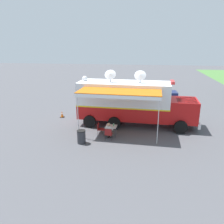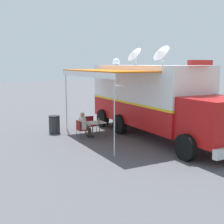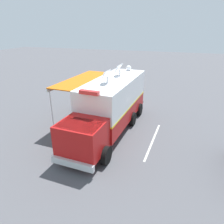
{
  "view_description": "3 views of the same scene",
  "coord_description": "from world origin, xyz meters",
  "px_view_note": "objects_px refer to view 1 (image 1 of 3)",
  "views": [
    {
      "loc": [
        17.56,
        1.39,
        6.56
      ],
      "look_at": [
        1.6,
        -0.73,
        1.5
      ],
      "focal_mm": 36.14,
      "sensor_mm": 36.0,
      "label": 1
    },
    {
      "loc": [
        9.48,
        12.31,
        3.56
      ],
      "look_at": [
        1.72,
        -0.55,
        1.18
      ],
      "focal_mm": 48.61,
      "sensor_mm": 36.0,
      "label": 2
    },
    {
      "loc": [
        -4.21,
        13.01,
        6.81
      ],
      "look_at": [
        -0.01,
        0.55,
        1.29
      ],
      "focal_mm": 32.77,
      "sensor_mm": 36.0,
      "label": 3
    }
  ],
  "objects_px": {
    "seated_responder": "(109,130)",
    "traffic_cone": "(62,114)",
    "folding_chair_at_table": "(108,133)",
    "car_behind_truck": "(158,93)",
    "folding_chair_beside_table": "(100,128)",
    "folding_table": "(111,127)",
    "water_bottle": "(114,125)",
    "trash_bin": "(81,137)",
    "command_truck": "(133,102)"
  },
  "relations": [
    {
      "from": "folding_chair_at_table",
      "to": "car_behind_truck",
      "type": "distance_m",
      "value": 12.33
    },
    {
      "from": "folding_table",
      "to": "water_bottle",
      "type": "xyz_separation_m",
      "value": [
        -0.06,
        0.18,
        0.16
      ]
    },
    {
      "from": "trash_bin",
      "to": "seated_responder",
      "type": "bearing_deg",
      "value": 116.82
    },
    {
      "from": "water_bottle",
      "to": "trash_bin",
      "type": "relative_size",
      "value": 0.25
    },
    {
      "from": "command_truck",
      "to": "water_bottle",
      "type": "xyz_separation_m",
      "value": [
        2.44,
        -1.24,
        -1.11
      ]
    },
    {
      "from": "command_truck",
      "to": "folding_table",
      "type": "bearing_deg",
      "value": -29.46
    },
    {
      "from": "folding_chair_beside_table",
      "to": "traffic_cone",
      "type": "xyz_separation_m",
      "value": [
        -3.44,
        -4.11,
        -0.23
      ]
    },
    {
      "from": "command_truck",
      "to": "folding_chair_beside_table",
      "type": "distance_m",
      "value": 3.6
    },
    {
      "from": "folding_chair_beside_table",
      "to": "trash_bin",
      "type": "distance_m",
      "value": 1.86
    },
    {
      "from": "traffic_cone",
      "to": "seated_responder",
      "type": "bearing_deg",
      "value": 49.63
    },
    {
      "from": "seated_responder",
      "to": "car_behind_truck",
      "type": "relative_size",
      "value": 0.29
    },
    {
      "from": "folding_chair_beside_table",
      "to": "folding_table",
      "type": "bearing_deg",
      "value": 83.28
    },
    {
      "from": "folding_chair_beside_table",
      "to": "car_behind_truck",
      "type": "bearing_deg",
      "value": 155.96
    },
    {
      "from": "folding_chair_beside_table",
      "to": "traffic_cone",
      "type": "height_order",
      "value": "folding_chair_beside_table"
    },
    {
      "from": "seated_responder",
      "to": "car_behind_truck",
      "type": "height_order",
      "value": "car_behind_truck"
    },
    {
      "from": "car_behind_truck",
      "to": "water_bottle",
      "type": "bearing_deg",
      "value": -19.25
    },
    {
      "from": "folding_chair_at_table",
      "to": "folding_chair_beside_table",
      "type": "bearing_deg",
      "value": -139.42
    },
    {
      "from": "command_truck",
      "to": "folding_table",
      "type": "xyz_separation_m",
      "value": [
        2.5,
        -1.41,
        -1.27
      ]
    },
    {
      "from": "water_bottle",
      "to": "seated_responder",
      "type": "height_order",
      "value": "seated_responder"
    },
    {
      "from": "water_bottle",
      "to": "car_behind_truck",
      "type": "bearing_deg",
      "value": 160.75
    },
    {
      "from": "traffic_cone",
      "to": "folding_chair_at_table",
      "type": "bearing_deg",
      "value": 48.31
    },
    {
      "from": "water_bottle",
      "to": "car_behind_truck",
      "type": "relative_size",
      "value": 0.05
    },
    {
      "from": "seated_responder",
      "to": "traffic_cone",
      "type": "distance_m",
      "value": 6.43
    },
    {
      "from": "command_truck",
      "to": "traffic_cone",
      "type": "distance_m",
      "value": 6.67
    },
    {
      "from": "folding_chair_at_table",
      "to": "car_behind_truck",
      "type": "relative_size",
      "value": 0.2
    },
    {
      "from": "folding_chair_beside_table",
      "to": "car_behind_truck",
      "type": "xyz_separation_m",
      "value": [
        -10.75,
        4.8,
        0.37
      ]
    },
    {
      "from": "folding_chair_at_table",
      "to": "seated_responder",
      "type": "xyz_separation_m",
      "value": [
        -0.19,
        0.01,
        0.14
      ]
    },
    {
      "from": "folding_chair_beside_table",
      "to": "car_behind_truck",
      "type": "height_order",
      "value": "car_behind_truck"
    },
    {
      "from": "folding_table",
      "to": "folding_chair_at_table",
      "type": "height_order",
      "value": "folding_chair_at_table"
    },
    {
      "from": "command_truck",
      "to": "folding_chair_at_table",
      "type": "distance_m",
      "value": 3.9
    },
    {
      "from": "water_bottle",
      "to": "seated_responder",
      "type": "bearing_deg",
      "value": -20.1
    },
    {
      "from": "folding_chair_beside_table",
      "to": "trash_bin",
      "type": "relative_size",
      "value": 0.96
    },
    {
      "from": "folding_chair_at_table",
      "to": "folding_chair_beside_table",
      "type": "distance_m",
      "value": 1.18
    },
    {
      "from": "seated_responder",
      "to": "car_behind_truck",
      "type": "xyz_separation_m",
      "value": [
        -11.46,
        4.02,
        0.23
      ]
    },
    {
      "from": "folding_chair_beside_table",
      "to": "water_bottle",
      "type": "bearing_deg",
      "value": 87.8
    },
    {
      "from": "command_truck",
      "to": "car_behind_truck",
      "type": "relative_size",
      "value": 2.24
    },
    {
      "from": "folding_chair_beside_table",
      "to": "seated_responder",
      "type": "bearing_deg",
      "value": 47.67
    },
    {
      "from": "command_truck",
      "to": "water_bottle",
      "type": "height_order",
      "value": "command_truck"
    },
    {
      "from": "folding_chair_at_table",
      "to": "seated_responder",
      "type": "bearing_deg",
      "value": 177.0
    },
    {
      "from": "folding_table",
      "to": "car_behind_truck",
      "type": "distance_m",
      "value": 11.55
    },
    {
      "from": "command_truck",
      "to": "traffic_cone",
      "type": "relative_size",
      "value": 16.56
    },
    {
      "from": "command_truck",
      "to": "trash_bin",
      "type": "relative_size",
      "value": 10.56
    },
    {
      "from": "folding_chair_at_table",
      "to": "car_behind_truck",
      "type": "height_order",
      "value": "car_behind_truck"
    },
    {
      "from": "folding_table",
      "to": "folding_chair_beside_table",
      "type": "xyz_separation_m",
      "value": [
        -0.1,
        -0.85,
        -0.16
      ]
    },
    {
      "from": "trash_bin",
      "to": "traffic_cone",
      "type": "height_order",
      "value": "trash_bin"
    },
    {
      "from": "trash_bin",
      "to": "car_behind_truck",
      "type": "height_order",
      "value": "car_behind_truck"
    },
    {
      "from": "trash_bin",
      "to": "traffic_cone",
      "type": "xyz_separation_m",
      "value": [
        -5.04,
        -3.14,
        -0.18
      ]
    },
    {
      "from": "command_truck",
      "to": "water_bottle",
      "type": "bearing_deg",
      "value": -26.86
    },
    {
      "from": "command_truck",
      "to": "trash_bin",
      "type": "height_order",
      "value": "command_truck"
    },
    {
      "from": "trash_bin",
      "to": "car_behind_truck",
      "type": "relative_size",
      "value": 0.21
    }
  ]
}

